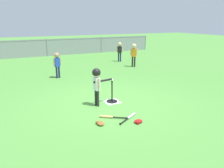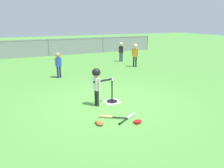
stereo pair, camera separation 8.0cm
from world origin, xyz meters
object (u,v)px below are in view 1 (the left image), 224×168
object	(u,v)px
baseball_on_tee	(112,80)
fielder_deep_left	(120,49)
spare_bat_silver	(130,117)
glove_by_plate	(138,121)
glove_near_bats	(100,123)
fielder_deep_right	(57,62)
spare_bat_wood	(109,117)
fielder_near_right	(134,52)
batting_tee	(112,99)
batter_child	(97,79)

from	to	relation	value
baseball_on_tee	fielder_deep_left	world-z (taller)	fielder_deep_left
spare_bat_silver	glove_by_plate	world-z (taller)	glove_by_plate
spare_bat_silver	glove_by_plate	distance (m)	0.31
fielder_deep_left	glove_near_bats	xyz separation A→B (m)	(-4.22, -6.98, -0.69)
fielder_deep_left	fielder_deep_right	world-z (taller)	fielder_deep_left
baseball_on_tee	spare_bat_silver	world-z (taller)	baseball_on_tee
fielder_deep_left	glove_by_plate	world-z (taller)	fielder_deep_left
baseball_on_tee	spare_bat_silver	size ratio (longest dim) A/B	0.12
glove_near_bats	spare_bat_wood	bearing A→B (deg)	34.69
spare_bat_wood	glove_near_bats	world-z (taller)	glove_near_bats
fielder_deep_left	fielder_near_right	world-z (taller)	fielder_near_right
batting_tee	spare_bat_wood	size ratio (longest dim) A/B	1.10
glove_near_bats	fielder_deep_right	bearing A→B (deg)	88.95
baseball_on_tee	batting_tee	bearing A→B (deg)	0.00
spare_bat_silver	glove_by_plate	size ratio (longest dim) A/B	2.78
glove_near_bats	batter_child	bearing A→B (deg)	70.98
batter_child	spare_bat_wood	world-z (taller)	batter_child
fielder_deep_right	spare_bat_wood	bearing A→B (deg)	-86.79
fielder_near_right	spare_bat_silver	world-z (taller)	fielder_near_right
spare_bat_wood	glove_by_plate	xyz separation A→B (m)	(0.51, -0.54, 0.01)
batting_tee	glove_by_plate	size ratio (longest dim) A/B	2.76
baseball_on_tee	glove_by_plate	world-z (taller)	baseball_on_tee
batting_tee	spare_bat_silver	distance (m)	1.21
batter_child	glove_near_bats	distance (m)	1.40
fielder_deep_left	fielder_near_right	xyz separation A→B (m)	(-0.07, -1.69, 0.05)
baseball_on_tee	fielder_deep_right	distance (m)	3.61
baseball_on_tee	glove_by_plate	distance (m)	1.64
batter_child	glove_near_bats	bearing A→B (deg)	-109.02
fielder_deep_right	batting_tee	bearing A→B (deg)	-77.05
fielder_deep_left	spare_bat_wood	world-z (taller)	fielder_deep_left
fielder_deep_right	fielder_near_right	world-z (taller)	fielder_near_right
batting_tee	baseball_on_tee	bearing A→B (deg)	180.00
batting_tee	glove_near_bats	bearing A→B (deg)	-126.49
fielder_deep_right	baseball_on_tee	bearing A→B (deg)	-77.05
fielder_deep_left	glove_near_bats	distance (m)	8.19
glove_by_plate	fielder_deep_right	bearing A→B (deg)	98.60
baseball_on_tee	glove_by_plate	bearing A→B (deg)	-91.82
fielder_deep_left	spare_bat_wood	xyz separation A→B (m)	(-3.88, -6.75, -0.70)
fielder_deep_left	glove_by_plate	distance (m)	8.06
fielder_deep_right	glove_by_plate	bearing A→B (deg)	-81.40
fielder_deep_left	spare_bat_silver	world-z (taller)	fielder_deep_left
batter_child	fielder_deep_right	size ratio (longest dim) A/B	1.01
batting_tee	glove_by_plate	bearing A→B (deg)	-91.82
batter_child	fielder_deep_right	xyz separation A→B (m)	(-0.30, 3.60, -0.08)
batting_tee	glove_near_bats	size ratio (longest dim) A/B	2.72
fielder_near_right	spare_bat_wood	distance (m)	6.37
fielder_deep_left	spare_bat_silver	bearing A→B (deg)	-116.14
fielder_deep_right	spare_bat_wood	size ratio (longest dim) A/B	1.86
batting_tee	fielder_deep_right	xyz separation A→B (m)	(-0.81, 3.52, 0.59)
fielder_deep_left	fielder_deep_right	distance (m)	4.71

